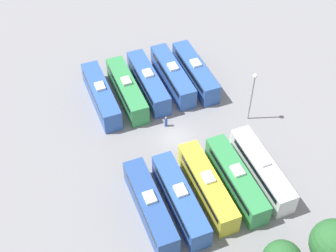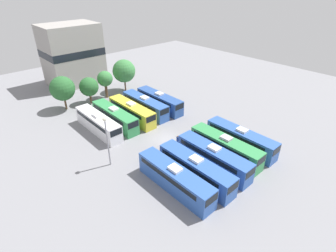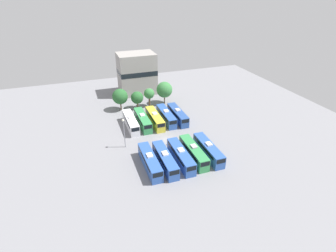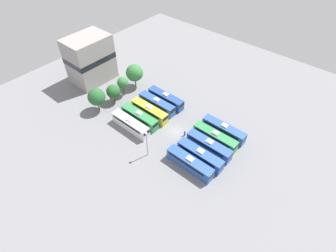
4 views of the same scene
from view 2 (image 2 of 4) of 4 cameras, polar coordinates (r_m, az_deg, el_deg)
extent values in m
plane|color=gray|center=(43.56, -0.52, -2.83)|extent=(109.52, 109.52, 0.00)
cube|color=#2D56A8|center=(33.28, 1.53, -11.52)|extent=(2.41, 11.57, 3.02)
cube|color=black|center=(32.90, 1.19, -10.19)|extent=(2.45, 9.84, 0.66)
cube|color=black|center=(29.96, 9.48, -15.56)|extent=(2.12, 0.08, 1.06)
cube|color=white|center=(32.19, 1.57, -9.26)|extent=(1.20, 1.60, 0.35)
cube|color=#2D56A8|center=(34.90, 6.02, -9.40)|extent=(2.41, 11.57, 3.02)
cube|color=black|center=(34.54, 5.74, -8.12)|extent=(2.45, 9.84, 0.66)
cube|color=black|center=(31.84, 13.98, -12.88)|extent=(2.12, 0.08, 1.06)
cube|color=white|center=(33.87, 6.17, -7.19)|extent=(1.20, 1.60, 0.35)
cube|color=#2D56A8|center=(37.27, 9.84, -6.84)|extent=(2.41, 11.57, 3.02)
cube|color=black|center=(36.92, 9.60, -5.62)|extent=(2.45, 9.84, 0.66)
cube|color=black|center=(34.40, 17.53, -9.77)|extent=(2.12, 0.08, 1.06)
cube|color=white|center=(36.30, 10.07, -4.70)|extent=(1.20, 1.60, 0.35)
cube|color=#338C4C|center=(39.69, 12.33, -4.61)|extent=(2.41, 11.57, 3.02)
cube|color=black|center=(39.37, 12.13, -3.44)|extent=(2.45, 9.84, 0.66)
cube|color=black|center=(36.95, 19.66, -7.13)|extent=(2.12, 0.08, 1.06)
cube|color=#B2B2B7|center=(38.78, 12.60, -2.55)|extent=(1.20, 1.60, 0.35)
cube|color=#2D56A8|center=(42.19, 15.53, -2.82)|extent=(2.41, 11.57, 3.02)
cube|color=black|center=(41.89, 15.36, -1.71)|extent=(2.45, 9.84, 0.66)
cube|color=black|center=(39.66, 22.58, -5.02)|extent=(2.12, 0.08, 1.06)
cube|color=silver|center=(41.34, 15.84, -0.84)|extent=(1.20, 1.60, 0.35)
cube|color=silver|center=(46.47, -14.94, 0.47)|extent=(2.41, 11.57, 3.02)
cube|color=black|center=(46.32, -15.24, 1.50)|extent=(2.45, 9.84, 0.66)
cube|color=black|center=(41.58, -11.23, -1.40)|extent=(2.12, 0.08, 1.06)
cube|color=silver|center=(45.70, -15.21, 2.32)|extent=(1.20, 1.60, 0.35)
cube|color=#338C4C|center=(48.01, -11.51, 1.90)|extent=(2.41, 11.57, 3.02)
cube|color=black|center=(47.86, -11.79, 2.90)|extent=(2.45, 9.84, 0.66)
cube|color=black|center=(43.27, -7.56, 0.26)|extent=(2.12, 0.08, 1.06)
cube|color=white|center=(47.26, -11.71, 3.71)|extent=(1.20, 1.60, 0.35)
cube|color=gold|center=(49.38, -7.90, 3.06)|extent=(2.41, 11.57, 3.02)
cube|color=black|center=(49.24, -8.16, 4.03)|extent=(2.45, 9.84, 0.66)
cube|color=black|center=(44.83, -3.70, 1.58)|extent=(2.12, 0.08, 1.06)
cube|color=white|center=(48.66, -8.03, 4.83)|extent=(1.20, 1.60, 0.35)
cube|color=#2D56A8|center=(51.58, -5.02, 4.44)|extent=(2.41, 11.57, 3.02)
cube|color=black|center=(51.44, -5.25, 5.38)|extent=(2.45, 9.84, 0.66)
cube|color=black|center=(47.18, -0.74, 3.16)|extent=(2.12, 0.08, 1.06)
cube|color=white|center=(50.88, -5.10, 6.16)|extent=(1.20, 1.60, 0.35)
cube|color=#284C93|center=(53.26, -1.86, 5.39)|extent=(2.41, 11.57, 3.02)
cube|color=black|center=(53.12, -2.08, 6.30)|extent=(2.45, 9.84, 0.66)
cube|color=black|center=(49.05, 2.53, 4.22)|extent=(2.12, 0.08, 1.06)
cube|color=silver|center=(52.58, -1.89, 7.07)|extent=(1.20, 1.60, 0.35)
cylinder|color=navy|center=(41.84, 2.07, -3.20)|extent=(0.36, 0.36, 1.42)
sphere|color=tan|center=(41.40, 2.09, -2.23)|extent=(0.24, 0.24, 0.24)
cylinder|color=gray|center=(36.84, -12.97, -3.73)|extent=(0.20, 0.20, 7.19)
sphere|color=#EAE5C6|center=(34.95, -13.66, 1.44)|extent=(0.60, 0.60, 0.60)
cylinder|color=brown|center=(56.75, -21.43, 4.72)|extent=(0.38, 0.38, 2.77)
sphere|color=#28602D|center=(55.63, -22.01, 7.58)|extent=(4.82, 4.82, 4.82)
cylinder|color=brown|center=(58.07, -16.48, 5.87)|extent=(0.44, 0.44, 2.27)
sphere|color=#28602D|center=(57.15, -16.84, 8.17)|extent=(3.93, 3.93, 3.93)
cylinder|color=brown|center=(59.87, -13.27, 7.51)|extent=(0.59, 0.59, 3.18)
sphere|color=#387A3D|center=(58.92, -13.58, 9.98)|extent=(3.33, 3.33, 3.33)
cylinder|color=brown|center=(62.83, -9.31, 8.87)|extent=(0.35, 0.35, 2.96)
sphere|color=#387A3D|center=(61.76, -9.56, 11.72)|extent=(5.18, 5.18, 5.18)
cube|color=gray|center=(69.60, -20.06, 14.39)|extent=(12.74, 9.20, 14.13)
cube|color=black|center=(69.44, -20.16, 14.95)|extent=(12.80, 9.26, 1.70)
camera|label=1|loc=(79.10, -14.17, 44.51)|focal=50.00mm
camera|label=3|loc=(29.55, 131.15, 4.96)|focal=28.00mm
camera|label=4|loc=(28.37, -158.17, 36.91)|focal=28.00mm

